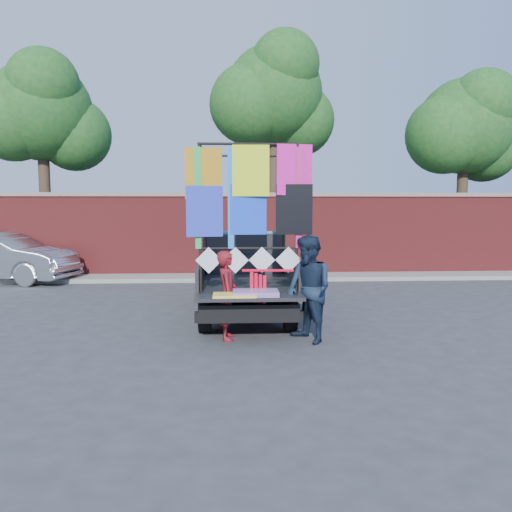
{
  "coord_description": "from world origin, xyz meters",
  "views": [
    {
      "loc": [
        -0.51,
        -8.59,
        2.27
      ],
      "look_at": [
        -0.04,
        -0.03,
        1.37
      ],
      "focal_mm": 35.0,
      "sensor_mm": 36.0,
      "label": 1
    }
  ],
  "objects": [
    {
      "name": "woman",
      "position": [
        -0.53,
        -0.38,
        0.75
      ],
      "size": [
        0.36,
        0.55,
        1.5
      ],
      "primitive_type": "imported",
      "rotation": [
        0.0,
        0.0,
        1.57
      ],
      "color": "maroon",
      "rests_on": "ground"
    },
    {
      "name": "ground",
      "position": [
        0.0,
        0.0,
        0.0
      ],
      "size": [
        90.0,
        90.0,
        0.0
      ],
      "primitive_type": "plane",
      "color": "#38383A",
      "rests_on": "ground"
    },
    {
      "name": "brick_wall",
      "position": [
        0.0,
        7.0,
        1.33
      ],
      "size": [
        30.0,
        0.45,
        2.61
      ],
      "color": "maroon",
      "rests_on": "ground"
    },
    {
      "name": "tree_right",
      "position": [
        7.52,
        8.12,
        4.75
      ],
      "size": [
        4.2,
        3.3,
        6.62
      ],
      "color": "#38281C",
      "rests_on": "ground"
    },
    {
      "name": "sedan",
      "position": [
        -7.11,
        6.17,
        0.72
      ],
      "size": [
        4.62,
        2.51,
        1.44
      ],
      "primitive_type": "imported",
      "rotation": [
        0.0,
        0.0,
        1.34
      ],
      "color": "#B1B5B9",
      "rests_on": "ground"
    },
    {
      "name": "curb",
      "position": [
        0.0,
        6.3,
        0.06
      ],
      "size": [
        30.0,
        1.2,
        0.12
      ],
      "primitive_type": "cube",
      "color": "gray",
      "rests_on": "ground"
    },
    {
      "name": "tree_left",
      "position": [
        -6.48,
        8.12,
        5.12
      ],
      "size": [
        4.2,
        3.3,
        7.05
      ],
      "color": "#38281C",
      "rests_on": "ground"
    },
    {
      "name": "tree_mid",
      "position": [
        1.02,
        8.12,
        5.7
      ],
      "size": [
        4.2,
        3.3,
        7.73
      ],
      "color": "#38281C",
      "rests_on": "ground"
    },
    {
      "name": "man",
      "position": [
        0.8,
        -0.62,
        0.88
      ],
      "size": [
        0.98,
        1.07,
        1.76
      ],
      "primitive_type": "imported",
      "rotation": [
        0.0,
        0.0,
        -1.1
      ],
      "color": "#162337",
      "rests_on": "ground"
    },
    {
      "name": "pickup_truck",
      "position": [
        -0.18,
        2.14,
        0.82
      ],
      "size": [
        2.06,
        5.17,
        3.25
      ],
      "color": "black",
      "rests_on": "ground"
    },
    {
      "name": "streamer_bundle",
      "position": [
        0.04,
        -0.51,
        1.0
      ],
      "size": [
        0.85,
        0.09,
        0.59
      ],
      "color": "red",
      "rests_on": "ground"
    }
  ]
}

